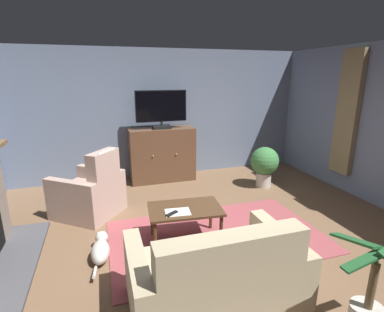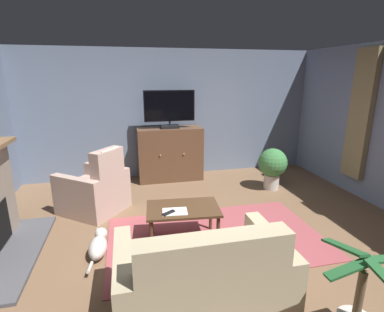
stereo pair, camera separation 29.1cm
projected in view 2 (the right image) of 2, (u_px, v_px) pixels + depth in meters
ground_plane at (209, 245)px, 3.73m from camera, size 6.55×6.25×0.04m
wall_back at (171, 114)px, 6.08m from camera, size 6.55×0.10×2.58m
curtain_panel_far at (360, 115)px, 4.93m from camera, size 0.10×0.44×2.16m
rug_central at (216, 238)px, 3.85m from camera, size 2.76×1.67×0.01m
tv_cabinet at (170, 155)px, 5.94m from camera, size 1.28×0.55×1.06m
television at (169, 108)px, 5.63m from camera, size 0.98×0.20×0.73m
coffee_table at (183, 212)px, 3.69m from camera, size 0.96×0.66×0.47m
tv_remote at (169, 213)px, 3.50m from camera, size 0.17×0.13×0.02m
folded_newspaper at (175, 211)px, 3.56m from camera, size 0.32×0.25×0.01m
sofa_floral at (202, 280)px, 2.59m from camera, size 1.50×0.93×0.93m
armchair_angled_to_table at (95, 191)px, 4.55m from camera, size 1.16×1.16×1.04m
potted_plant_leafy_by_curtain at (272, 165)px, 5.42m from camera, size 0.53×0.53×0.77m
cat at (98, 245)px, 3.50m from camera, size 0.24×0.75×0.23m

